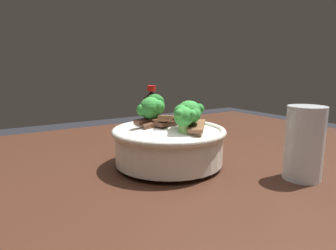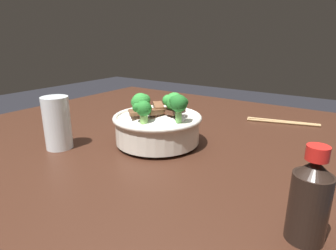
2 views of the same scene
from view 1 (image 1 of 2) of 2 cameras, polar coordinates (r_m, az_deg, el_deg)
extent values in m
cube|color=#381E14|center=(0.53, 6.62, -12.06)|extent=(1.22, 1.07, 0.05)
cube|color=#381E14|center=(1.32, 11.93, -16.37)|extent=(0.09, 0.09, 0.75)
cylinder|color=silver|center=(0.56, 0.18, -7.61)|extent=(0.10, 0.10, 0.01)
cylinder|color=silver|center=(0.55, 0.18, -4.24)|extent=(0.20, 0.20, 0.06)
torus|color=silver|center=(0.54, 0.18, -1.17)|extent=(0.22, 0.22, 0.01)
ellipsoid|color=white|center=(0.55, 0.18, -3.22)|extent=(0.18, 0.18, 0.06)
cube|color=brown|center=(0.55, 0.24, 1.06)|extent=(0.07, 0.04, 0.02)
cube|color=brown|center=(0.53, -0.42, 1.34)|extent=(0.05, 0.05, 0.02)
cube|color=brown|center=(0.54, -1.27, 0.41)|extent=(0.07, 0.03, 0.02)
cube|color=#4C2B1E|center=(0.56, -3.78, 0.86)|extent=(0.06, 0.03, 0.01)
cube|color=brown|center=(0.52, 5.67, -0.16)|extent=(0.07, 0.07, 0.01)
cube|color=#563323|center=(0.54, 0.19, 0.43)|extent=(0.06, 0.03, 0.01)
cylinder|color=#6BA84C|center=(0.51, 3.12, -0.76)|extent=(0.02, 0.02, 0.02)
sphere|color=green|center=(0.50, 3.15, 1.68)|extent=(0.03, 0.03, 0.03)
sphere|color=green|center=(0.49, 2.35, 2.15)|extent=(0.02, 0.02, 0.02)
sphere|color=green|center=(0.50, 4.70, 2.04)|extent=(0.02, 0.02, 0.02)
cylinder|color=#5B9947|center=(0.60, -2.56, 1.61)|extent=(0.01, 0.01, 0.03)
sphere|color=#1E6023|center=(0.60, -2.58, 4.30)|extent=(0.04, 0.04, 0.04)
sphere|color=#1E6023|center=(0.59, -3.91, 4.40)|extent=(0.02, 0.02, 0.02)
sphere|color=#1E6023|center=(0.59, -1.85, 4.70)|extent=(0.02, 0.02, 0.02)
cylinder|color=#6BA84C|center=(0.56, -3.40, 0.63)|extent=(0.02, 0.02, 0.02)
sphere|color=#2D8433|center=(0.56, -3.43, 3.31)|extent=(0.04, 0.04, 0.04)
sphere|color=#2D8433|center=(0.55, -4.99, 2.96)|extent=(0.02, 0.02, 0.02)
sphere|color=#2D8433|center=(0.55, -2.01, 3.62)|extent=(0.03, 0.03, 0.03)
cylinder|color=#5B9947|center=(0.52, 3.88, -0.29)|extent=(0.02, 0.02, 0.02)
sphere|color=#2D8433|center=(0.52, 3.91, 2.42)|extent=(0.04, 0.04, 0.04)
sphere|color=#2D8433|center=(0.51, 2.63, 2.56)|extent=(0.03, 0.03, 0.03)
sphere|color=#2D8433|center=(0.51, 5.32, 2.08)|extent=(0.03, 0.03, 0.03)
cylinder|color=#7AB256|center=(0.58, 4.70, 0.81)|extent=(0.02, 0.02, 0.02)
sphere|color=#237028|center=(0.58, 4.73, 3.03)|extent=(0.03, 0.03, 0.03)
sphere|color=#237028|center=(0.57, 3.65, 2.80)|extent=(0.02, 0.02, 0.02)
sphere|color=#237028|center=(0.57, 6.16, 3.21)|extent=(0.02, 0.02, 0.02)
cylinder|color=white|center=(0.55, 24.84, -9.34)|extent=(0.06, 0.06, 0.00)
cylinder|color=white|center=(0.53, 25.36, -3.27)|extent=(0.06, 0.06, 0.12)
cylinder|color=silver|center=(0.53, 25.23, -4.81)|extent=(0.05, 0.05, 0.09)
cylinder|color=black|center=(0.94, -3.27, 2.64)|extent=(0.05, 0.05, 0.09)
cone|color=black|center=(0.93, -3.31, 6.09)|extent=(0.04, 0.04, 0.02)
cylinder|color=red|center=(0.93, -3.32, 7.26)|extent=(0.03, 0.03, 0.02)
camera|label=2|loc=(1.17, 11.84, 14.36)|focal=30.20mm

